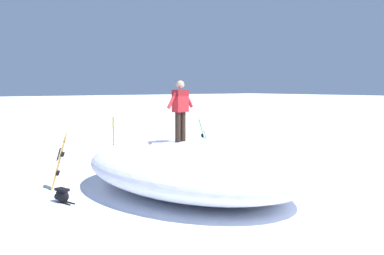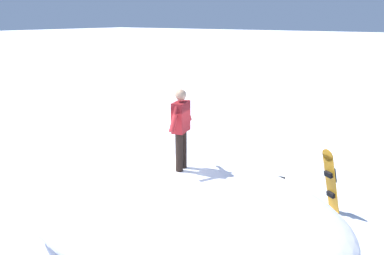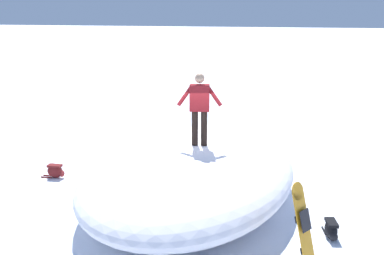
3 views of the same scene
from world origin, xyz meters
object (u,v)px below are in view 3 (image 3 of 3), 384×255
(snowboarder_standing, at_px, (200,105))
(backpack_near, at_px, (55,171))
(backpack_far, at_px, (331,229))
(snowboard_secondary_upright, at_px, (304,229))

(snowboarder_standing, xyz_separation_m, backpack_near, (3.95, -0.42, -2.04))
(backpack_near, bearing_deg, backpack_far, 168.94)
(snowboard_secondary_upright, bearing_deg, backpack_far, -109.68)
(snowboarder_standing, bearing_deg, backpack_far, 162.24)
(snowboarder_standing, height_order, snowboard_secondary_upright, snowboarder_standing)
(snowboard_secondary_upright, xyz_separation_m, backpack_far, (-0.48, -1.36, -0.62))
(snowboarder_standing, relative_size, backpack_far, 2.36)
(backpack_near, bearing_deg, snowboarder_standing, 173.94)
(backpack_near, bearing_deg, snowboard_secondary_upright, 156.92)
(snowboard_secondary_upright, distance_m, backpack_near, 6.86)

